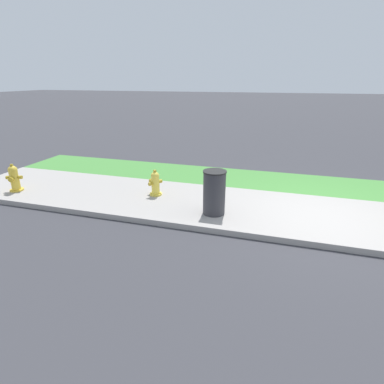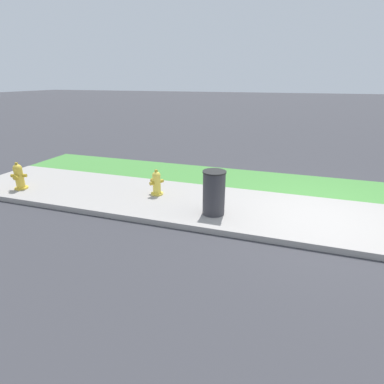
# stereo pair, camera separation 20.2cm
# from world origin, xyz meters

# --- Properties ---
(ground_plane) EXTENTS (120.00, 120.00, 0.00)m
(ground_plane) POSITION_xyz_m (0.00, 0.00, 0.00)
(ground_plane) COLOR #38383D
(sidewalk_pavement) EXTENTS (18.00, 2.47, 0.01)m
(sidewalk_pavement) POSITION_xyz_m (0.00, 0.00, 0.01)
(sidewalk_pavement) COLOR #9E9993
(sidewalk_pavement) RESTS_ON ground
(grass_verge) EXTENTS (18.00, 1.79, 0.01)m
(grass_verge) POSITION_xyz_m (0.00, 2.13, 0.00)
(grass_verge) COLOR #47893D
(grass_verge) RESTS_ON ground
(street_curb) EXTENTS (18.00, 0.16, 0.12)m
(street_curb) POSITION_xyz_m (0.00, -1.31, 0.06)
(street_curb) COLOR #9E9993
(street_curb) RESTS_ON ground
(fire_hydrant_mid_block) EXTENTS (0.40, 0.38, 0.72)m
(fire_hydrant_mid_block) POSITION_xyz_m (-7.41, -0.58, 0.34)
(fire_hydrant_mid_block) COLOR gold
(fire_hydrant_mid_block) RESTS_ON ground
(fire_hydrant_at_driveway) EXTENTS (0.35, 0.37, 0.65)m
(fire_hydrant_at_driveway) POSITION_xyz_m (-3.83, 0.17, 0.31)
(fire_hydrant_at_driveway) COLOR yellow
(fire_hydrant_at_driveway) RESTS_ON ground
(trash_bin) EXTENTS (0.49, 0.49, 0.96)m
(trash_bin) POSITION_xyz_m (-2.19, -0.49, 0.48)
(trash_bin) COLOR #333338
(trash_bin) RESTS_ON ground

